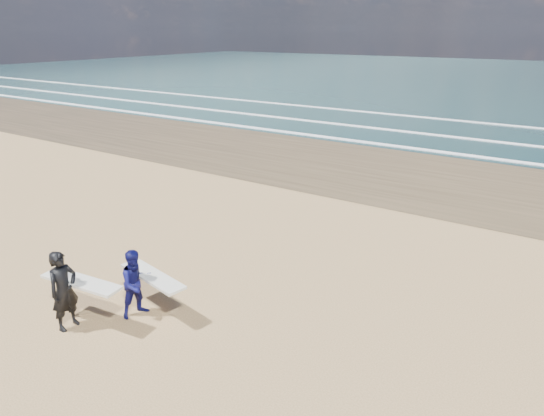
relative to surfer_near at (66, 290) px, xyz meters
The scene contains 2 objects.
surfer_near is the anchor object (origin of this frame).
surfer_far 1.66m from the surfer_near, 52.87° to the left, with size 2.26×1.32×1.78m.
Camera 1 is at (10.47, -5.82, 6.85)m, focal length 32.00 mm.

